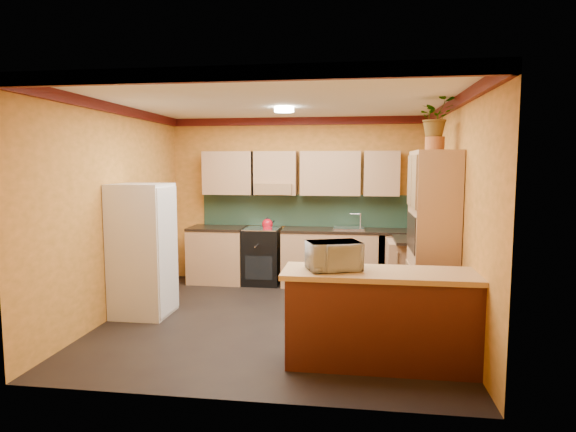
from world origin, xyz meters
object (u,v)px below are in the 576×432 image
object	(u,v)px
stove	(262,256)
pantry	(432,241)
breakfast_bar	(381,321)
microwave	(334,256)
fridge	(142,250)
base_cabinets_back	(300,258)

from	to	relation	value
stove	pantry	distance (m)	3.07
stove	breakfast_bar	world-z (taller)	stove
microwave	fridge	bearing A→B (deg)	134.23
fridge	microwave	world-z (taller)	fridge
pantry	breakfast_bar	xyz separation A→B (m)	(-0.64, -1.17, -0.61)
base_cabinets_back	breakfast_bar	xyz separation A→B (m)	(1.13, -3.01, 0.00)
pantry	breakfast_bar	distance (m)	1.47
microwave	base_cabinets_back	bearing A→B (deg)	82.11
fridge	breakfast_bar	bearing A→B (deg)	-21.82
pantry	breakfast_bar	world-z (taller)	pantry
breakfast_bar	base_cabinets_back	bearing A→B (deg)	110.57
stove	breakfast_bar	size ratio (longest dim) A/B	0.51
stove	fridge	distance (m)	2.22
base_cabinets_back	microwave	bearing A→B (deg)	-77.52
stove	pantry	world-z (taller)	pantry
fridge	breakfast_bar	size ratio (longest dim) A/B	0.94
base_cabinets_back	fridge	size ratio (longest dim) A/B	2.15
stove	microwave	world-z (taller)	microwave
breakfast_bar	fridge	bearing A→B (deg)	158.18
fridge	stove	bearing A→B (deg)	56.50
fridge	pantry	bearing A→B (deg)	-0.19
fridge	pantry	size ratio (longest dim) A/B	0.81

